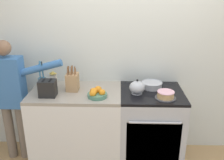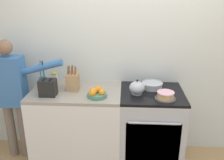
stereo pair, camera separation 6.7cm
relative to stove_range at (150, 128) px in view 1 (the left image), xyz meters
name	(u,v)px [view 1 (the left image)]	position (x,y,z in m)	size (l,w,h in m)	color
wall_back	(129,52)	(-0.26, 0.35, 0.84)	(8.00, 0.04, 2.60)	silver
counter_cabinet	(77,126)	(-0.87, 0.00, 0.00)	(1.03, 0.66, 0.93)	white
stove_range	(150,128)	(0.00, 0.00, 0.00)	(0.71, 0.69, 0.93)	#B7BABF
layer_cake	(166,95)	(0.12, -0.17, 0.50)	(0.22, 0.22, 0.08)	#4C4C51
tea_kettle	(137,87)	(-0.17, -0.05, 0.53)	(0.21, 0.17, 0.17)	#B7BABF
mixing_bowl	(152,85)	(0.01, 0.12, 0.50)	(0.25, 0.25, 0.07)	#B7BABF
knife_block	(72,82)	(-0.90, 0.03, 0.57)	(0.13, 0.15, 0.29)	tan
utensil_crock	(42,83)	(-1.25, 0.02, 0.55)	(0.09, 0.09, 0.35)	#477084
fruit_bowl	(97,93)	(-0.61, -0.15, 0.51)	(0.21, 0.21, 0.10)	#4C7F66
toaster	(48,88)	(-1.14, -0.14, 0.55)	(0.19, 0.14, 0.18)	black
milk_carton	(53,80)	(-1.14, 0.11, 0.56)	(0.07, 0.07, 0.20)	white
person_baker	(11,92)	(-1.63, 0.03, 0.42)	(0.89, 0.20, 1.50)	#7A6B5B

